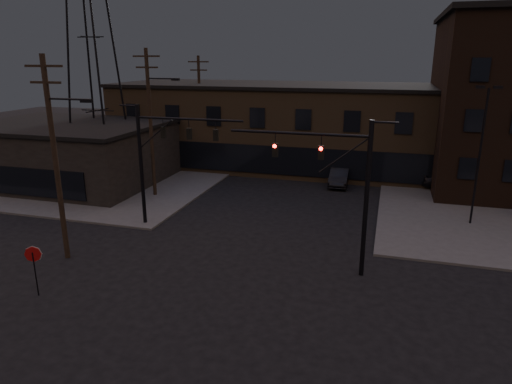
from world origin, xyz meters
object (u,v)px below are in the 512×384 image
stop_sign (34,259)px  car_crossing (339,177)px  traffic_signal_near (344,181)px  traffic_signal_far (158,152)px  parked_car_lot_a (454,180)px

stop_sign → car_crossing: stop_sign is taller
traffic_signal_near → traffic_signal_far: size_ratio=1.00×
traffic_signal_far → car_crossing: bearing=53.5°
parked_car_lot_a → car_crossing: (-9.42, -0.72, -0.26)m
traffic_signal_far → car_crossing: traffic_signal_far is taller
traffic_signal_near → stop_sign: traffic_signal_near is taller
traffic_signal_near → stop_sign: (-13.36, -6.49, -3.09)m
parked_car_lot_a → car_crossing: size_ratio=1.11×
traffic_signal_near → car_crossing: (-1.95, 17.17, -4.19)m
stop_sign → parked_car_lot_a: stop_sign is taller
traffic_signal_far → stop_sign: traffic_signal_far is taller
stop_sign → car_crossing: bearing=64.3°
car_crossing → parked_car_lot_a: bearing=3.2°
traffic_signal_far → car_crossing: 17.54m
traffic_signal_far → parked_car_lot_a: (19.54, 14.39, -4.01)m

